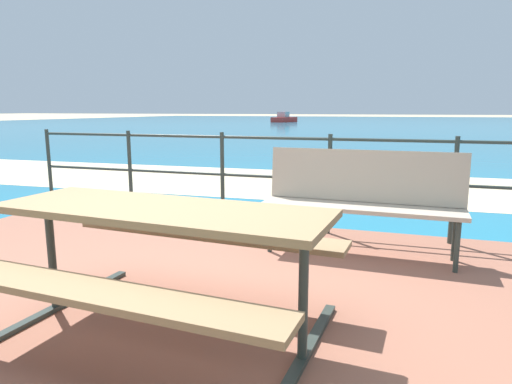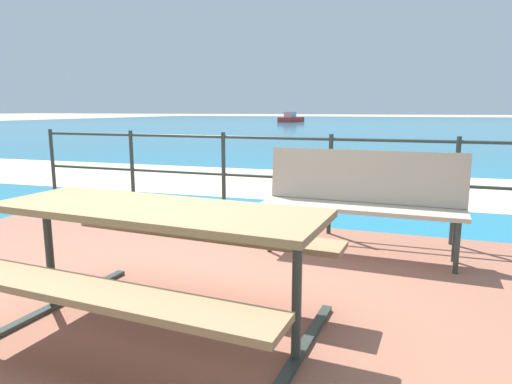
{
  "view_description": "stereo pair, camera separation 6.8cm",
  "coord_description": "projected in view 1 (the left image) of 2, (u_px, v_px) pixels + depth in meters",
  "views": [
    {
      "loc": [
        1.28,
        -2.17,
        1.34
      ],
      "look_at": [
        0.01,
        1.74,
        0.58
      ],
      "focal_mm": 31.5,
      "sensor_mm": 36.0,
      "label": 1
    },
    {
      "loc": [
        1.35,
        -2.15,
        1.34
      ],
      "look_at": [
        0.01,
        1.74,
        0.58
      ],
      "focal_mm": 31.5,
      "sensor_mm": 36.0,
      "label": 2
    }
  ],
  "objects": [
    {
      "name": "boat_near",
      "position": [
        284.0,
        119.0,
        47.89
      ],
      "size": [
        2.13,
        4.2,
        1.08
      ],
      "rotation": [
        0.0,
        0.0,
        1.37
      ],
      "color": "red",
      "rests_on": "sea_water"
    },
    {
      "name": "picnic_table",
      "position": [
        161.0,
        237.0,
        2.49
      ],
      "size": [
        1.97,
        1.45,
        0.75
      ],
      "rotation": [
        0.0,
        0.0,
        -0.07
      ],
      "color": "#8C704C",
      "rests_on": "patio_paving"
    },
    {
      "name": "beach_strip",
      "position": [
        325.0,
        185.0,
        8.04
      ],
      "size": [
        54.07,
        4.82,
        0.01
      ],
      "primitive_type": "cube",
      "rotation": [
        0.0,
        0.0,
        0.03
      ],
      "color": "beige",
      "rests_on": "ground"
    },
    {
      "name": "park_bench",
      "position": [
        362.0,
        193.0,
        3.95
      ],
      "size": [
        1.73,
        0.47,
        0.92
      ],
      "rotation": [
        0.0,
        0.0,
        -0.03
      ],
      "color": "tan",
      "rests_on": "patio_paving"
    },
    {
      "name": "ground_plane",
      "position": [
        164.0,
        338.0,
        2.66
      ],
      "size": [
        240.0,
        240.0,
        0.0
      ],
      "primitive_type": "plane",
      "color": "tan"
    },
    {
      "name": "sea_water",
      "position": [
        388.0,
        124.0,
        40.07
      ],
      "size": [
        90.0,
        90.0,
        0.01
      ],
      "primitive_type": "cube",
      "color": "teal",
      "rests_on": "ground"
    },
    {
      "name": "patio_paving",
      "position": [
        163.0,
        333.0,
        2.65
      ],
      "size": [
        6.4,
        5.2,
        0.06
      ],
      "primitive_type": "cube",
      "color": "#935B47",
      "rests_on": "ground"
    },
    {
      "name": "railing_fence",
      "position": [
        274.0,
        170.0,
        4.76
      ],
      "size": [
        5.94,
        0.04,
        1.03
      ],
      "color": "#2D3833",
      "rests_on": "patio_paving"
    }
  ]
}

